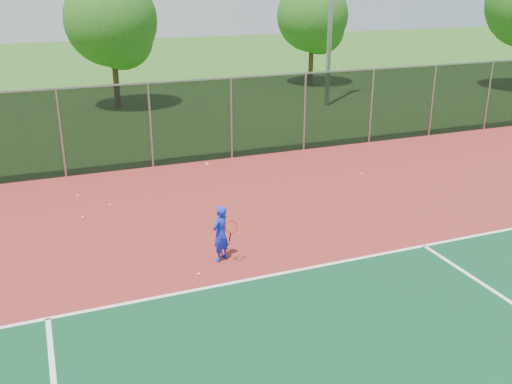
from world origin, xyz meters
The scene contains 11 objects.
ground centered at (0.00, 0.00, 0.00)m, with size 120.00×120.00×0.00m, color #255217.
court_apron centered at (0.00, 2.00, 0.01)m, with size 30.00×20.00×0.02m, color maroon.
fence_back centered at (0.00, 12.00, 1.56)m, with size 30.00×0.06×3.03m.
tennis_player centered at (-3.00, 4.18, 0.71)m, with size 0.60×0.69×2.44m.
practice_ball_1 centered at (-4.99, 8.66, 0.06)m, with size 0.07×0.07×0.07m, color yellow.
practice_ball_2 centered at (3.49, 8.43, 0.06)m, with size 0.07×0.07×0.07m, color yellow.
practice_ball_3 centered at (-5.84, 7.99, 0.06)m, with size 0.07×0.07×0.07m, color yellow.
practice_ball_5 centered at (-5.81, 9.82, 0.06)m, with size 0.07×0.07×0.07m, color yellow.
practice_ball_6 centered at (-3.72, 3.61, 0.06)m, with size 0.07×0.07×0.07m, color yellow.
tree_back_left centered at (-2.51, 22.54, 4.24)m, with size 4.60×4.60×6.76m.
tree_back_mid centered at (10.08, 25.27, 4.05)m, with size 4.40×4.40×6.46m.
Camera 1 is at (-6.71, -7.53, 6.32)m, focal length 40.00 mm.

